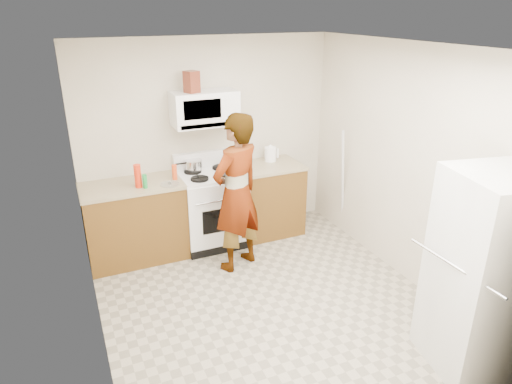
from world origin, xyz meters
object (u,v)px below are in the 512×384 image
gas_range (212,207)px  saucepan (194,165)px  microwave (204,108)px  kettle (270,154)px  person (237,194)px  fridge (486,275)px

gas_range → saucepan: bearing=131.7°
microwave → kettle: bearing=0.7°
kettle → gas_range: bearing=-171.4°
person → kettle: (0.78, 0.79, 0.13)m
person → saucepan: 0.86m
person → kettle: 1.12m
microwave → saucepan: size_ratio=3.71×
person → kettle: size_ratio=9.84×
gas_range → microwave: bearing=90.0°
gas_range → person: bearing=-82.5°
gas_range → microwave: size_ratio=1.49×
person → saucepan: person is taller
gas_range → saucepan: size_ratio=5.51×
saucepan → person: bearing=-73.8°
person → microwave: bearing=-108.3°
fridge → kettle: (-0.45, 3.02, 0.18)m
microwave → saucepan: microwave is taller
kettle → saucepan: 1.02m
kettle → microwave: bearing=-179.8°
kettle → fridge: bearing=-82.0°
fridge → kettle: 3.06m
microwave → fridge: (1.32, -3.01, -0.85)m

